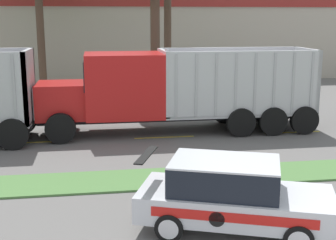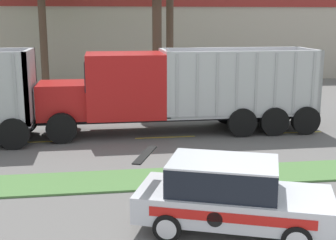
{
  "view_description": "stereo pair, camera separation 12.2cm",
  "coord_description": "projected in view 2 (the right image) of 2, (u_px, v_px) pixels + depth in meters",
  "views": [
    {
      "loc": [
        -3.26,
        -4.74,
        4.68
      ],
      "look_at": [
        -1.15,
        8.93,
        1.64
      ],
      "focal_mm": 50.0,
      "sensor_mm": 36.0,
      "label": 1
    },
    {
      "loc": [
        -3.14,
        -4.76,
        4.68
      ],
      "look_at": [
        -1.15,
        8.93,
        1.64
      ],
      "focal_mm": 50.0,
      "sensor_mm": 36.0,
      "label": 2
    }
  ],
  "objects": [
    {
      "name": "centre_line_5",
      "position": [
        294.0,
        133.0,
        19.42
      ],
      "size": [
        2.4,
        0.14,
        0.01
      ],
      "primitive_type": "cube",
      "color": "yellow",
      "rests_on": "ground_plane"
    },
    {
      "name": "rally_car",
      "position": [
        230.0,
        195.0,
        10.39
      ],
      "size": [
        4.65,
        3.21,
        1.64
      ],
      "color": "silver",
      "rests_on": "ground_plane"
    },
    {
      "name": "centre_line_3",
      "position": [
        26.0,
        142.0,
        17.89
      ],
      "size": [
        2.4,
        0.14,
        0.01
      ],
      "primitive_type": "cube",
      "color": "yellow",
      "rests_on": "ground_plane"
    },
    {
      "name": "dump_truck_mid",
      "position": [
        154.0,
        92.0,
        19.14
      ],
      "size": [
        11.36,
        2.8,
        3.5
      ],
      "color": "black",
      "rests_on": "ground_plane"
    },
    {
      "name": "centre_line_4",
      "position": [
        165.0,
        137.0,
        18.66
      ],
      "size": [
        2.4,
        0.14,
        0.01
      ],
      "primitive_type": "cube",
      "color": "yellow",
      "rests_on": "ground_plane"
    },
    {
      "name": "grass_verge",
      "position": [
        209.0,
        176.0,
        14.0
      ],
      "size": [
        120.0,
        1.81,
        0.06
      ],
      "primitive_type": "cube",
      "color": "#517F42",
      "rests_on": "ground_plane"
    },
    {
      "name": "store_building_backdrop",
      "position": [
        149.0,
        36.0,
        39.87
      ],
      "size": [
        36.86,
        12.1,
        6.3
      ],
      "color": "#BCB29E",
      "rests_on": "ground_plane"
    }
  ]
}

